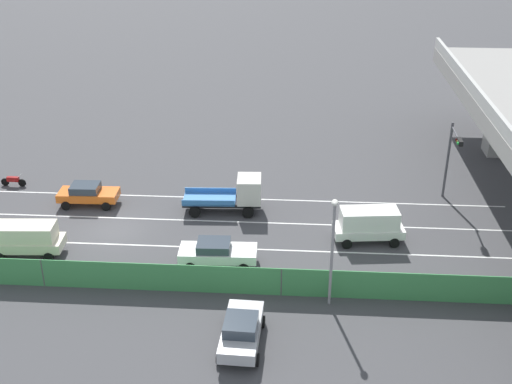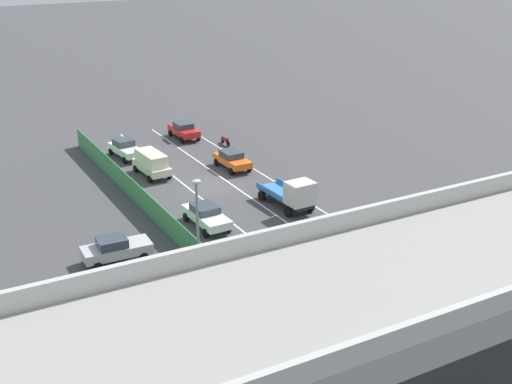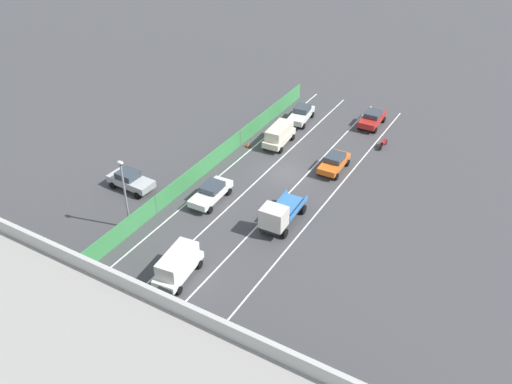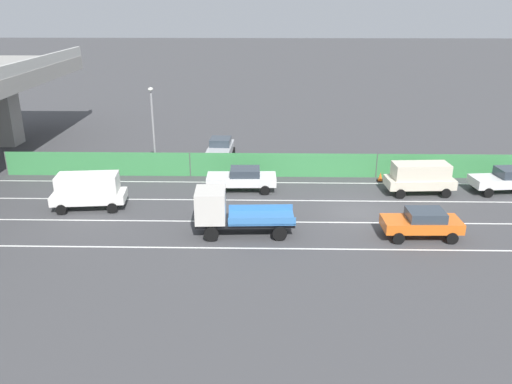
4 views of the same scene
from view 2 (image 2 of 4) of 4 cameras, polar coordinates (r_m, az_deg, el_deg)
name	(u,v)px [view 2 (image 2 of 4)]	position (r m, az deg, el deg)	size (l,w,h in m)	color
ground_plane	(209,185)	(56.00, -4.01, 0.56)	(300.00, 300.00, 0.00)	#424244
lane_line_left_edge	(291,191)	(54.66, 2.98, 0.05)	(0.14, 44.93, 0.01)	silver
lane_line_mid_left	(253,199)	(53.01, -0.24, -0.63)	(0.14, 44.93, 0.01)	silver
lane_line_mid_right	(213,208)	(51.55, -3.66, -1.34)	(0.14, 44.93, 0.01)	silver
lane_line_right_edge	(171,217)	(50.30, -7.27, -2.09)	(0.14, 44.93, 0.01)	silver
elevated_overpass	(480,262)	(31.88, 18.50, -5.71)	(47.67, 9.02, 7.83)	gray
green_fence	(153,209)	(49.52, -8.77, -1.45)	(0.10, 41.03, 1.78)	#3D8E4C
car_hatchback_white	(206,215)	(48.11, -4.25, -1.96)	(2.15, 4.74, 1.57)	silver
car_taxi_orange	(232,159)	(59.61, -2.05, 2.82)	(2.07, 4.26, 1.57)	orange
car_van_cream	(152,162)	(58.43, -8.88, 2.50)	(2.24, 4.55, 2.10)	beige
car_sedan_red	(184,130)	(68.71, -6.16, 5.29)	(2.11, 4.24, 1.63)	red
car_van_white	(320,251)	(42.10, 5.49, -5.05)	(2.44, 4.64, 2.22)	silver
car_sedan_white	(125,148)	(63.69, -11.06, 3.69)	(2.39, 4.56, 1.67)	white
flatbed_truck_blue	(294,194)	(50.57, 3.21, -0.20)	(2.48, 5.52, 2.57)	black
motorcycle	(225,140)	(66.47, -2.63, 4.44)	(0.60, 1.95, 0.93)	black
parked_wagon_silver	(116,248)	(43.97, -11.86, -4.71)	(4.46, 2.20, 1.70)	#B2B5B7
traffic_light	(464,227)	(40.21, 17.26, -2.90)	(3.45, 0.45, 5.77)	#47474C
street_lamp	(197,218)	(39.98, -5.01, -2.26)	(0.60, 0.36, 6.42)	gray
traffic_cone	(132,185)	(56.13, -10.48, 0.61)	(0.47, 0.47, 0.64)	orange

